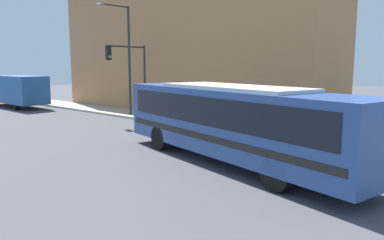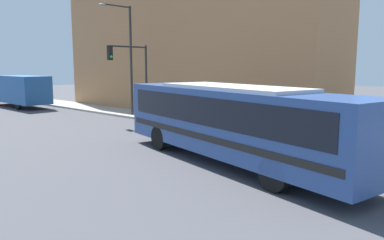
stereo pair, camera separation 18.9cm
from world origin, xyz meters
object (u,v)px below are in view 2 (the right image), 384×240
traffic_light_pole (133,68)px  fire_hydrant (272,128)px  city_bus (231,118)px  delivery_truck (20,90)px  street_lamp (127,51)px  parking_meter (179,108)px

traffic_light_pole → fire_hydrant: bearing=-84.4°
city_bus → fire_hydrant: 5.97m
delivery_truck → traffic_light_pole: 14.51m
city_bus → traffic_light_pole: traffic_light_pole is taller
fire_hydrant → city_bus: bearing=-164.9°
traffic_light_pole → street_lamp: 2.34m
delivery_truck → parking_meter: size_ratio=6.10×
fire_hydrant → traffic_light_pole: bearing=95.6°
street_lamp → fire_hydrant: bearing=-89.6°
city_bus → fire_hydrant: size_ratio=16.98×
traffic_light_pole → parking_meter: traffic_light_pole is taller
city_bus → street_lamp: bearing=80.4°
delivery_truck → street_lamp: 13.14m
fire_hydrant → parking_meter: parking_meter is taller
fire_hydrant → parking_meter: (-0.00, 6.95, 0.56)m
traffic_light_pole → city_bus: bearing=-111.4°
traffic_light_pole → delivery_truck: bearing=97.1°
parking_meter → street_lamp: (-0.08, 5.15, 3.73)m
parking_meter → city_bus: bearing=-123.6°
parking_meter → traffic_light_pole: bearing=106.7°
street_lamp → parking_meter: bearing=-89.1°
parking_meter → delivery_truck: bearing=99.0°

